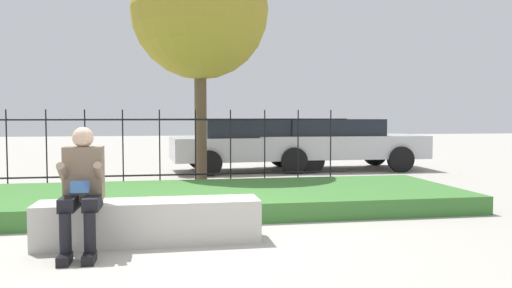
{
  "coord_description": "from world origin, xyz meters",
  "views": [
    {
      "loc": [
        -0.18,
        -5.45,
        1.37
      ],
      "look_at": [
        0.99,
        1.12,
        1.0
      ],
      "focal_mm": 35.0,
      "sensor_mm": 36.0,
      "label": 1
    }
  ],
  "objects": [
    {
      "name": "ground_plane",
      "position": [
        0.0,
        0.0,
        0.0
      ],
      "size": [
        60.0,
        60.0,
        0.0
      ],
      "primitive_type": "plane",
      "color": "#A8A399"
    },
    {
      "name": "stone_bench",
      "position": [
        -0.38,
        0.0,
        0.21
      ],
      "size": [
        2.36,
        0.51,
        0.46
      ],
      "color": "beige",
      "rests_on": "ground_plane"
    },
    {
      "name": "person_seated_reader",
      "position": [
        -1.02,
        -0.29,
        0.69
      ],
      "size": [
        0.42,
        0.73,
        1.26
      ],
      "color": "black",
      "rests_on": "ground_plane"
    },
    {
      "name": "grass_berm",
      "position": [
        0.0,
        2.0,
        0.13
      ],
      "size": [
        8.49,
        2.6,
        0.26
      ],
      "color": "#3D7533",
      "rests_on": "ground_plane"
    },
    {
      "name": "iron_fence",
      "position": [
        0.0,
        3.76,
        0.78
      ],
      "size": [
        6.49,
        0.03,
        1.49
      ],
      "color": "black",
      "rests_on": "ground_plane"
    },
    {
      "name": "car_parked_right",
      "position": [
        4.1,
        6.81,
        0.71
      ],
      "size": [
        4.36,
        2.05,
        1.3
      ],
      "rotation": [
        0.0,
        0.0,
        -0.04
      ],
      "color": "#B7B7BC",
      "rests_on": "ground_plane"
    },
    {
      "name": "car_parked_center",
      "position": [
        1.89,
        6.81,
        0.7
      ],
      "size": [
        4.15,
        2.06,
        1.3
      ],
      "rotation": [
        0.0,
        0.0,
        0.08
      ],
      "color": "#B7B7BC",
      "rests_on": "ground_plane"
    },
    {
      "name": "tree_behind_fence",
      "position": [
        0.48,
        4.72,
        3.47
      ],
      "size": [
        2.75,
        2.75,
        4.86
      ],
      "color": "brown",
      "rests_on": "ground_plane"
    }
  ]
}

